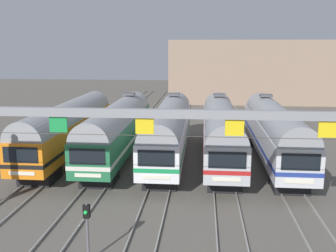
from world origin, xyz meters
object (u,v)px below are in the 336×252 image
Objects in this scene: commuter_train_stainless at (221,129)px; commuter_train_green at (118,128)px; commuter_train_silver at (274,130)px; yard_signal_mast at (87,221)px; commuter_train_white at (169,128)px; catenary_gantry at (145,133)px; commuter_train_orange at (68,127)px.

commuter_train_green is at bearing 180.00° from commuter_train_stainless.
commuter_train_silver is 19.66m from yard_signal_mast.
commuter_train_green is 4.32m from commuter_train_white.
catenary_gantry is 8.27× the size of yard_signal_mast.
commuter_train_stainless is at bearing 72.24° from catenary_gantry.
commuter_train_silver is at bearing 0.00° from commuter_train_stainless.
commuter_train_stainless is 0.80× the size of catenary_gantry.
commuter_train_green is 1.00× the size of commuter_train_white.
catenary_gantry reaches higher than commuter_train_silver.
commuter_train_green is at bearing 107.76° from catenary_gantry.
commuter_train_silver is (4.32, 0.00, 0.00)m from commuter_train_stainless.
commuter_train_stainless is at bearing 0.00° from commuter_train_white.
commuter_train_orange is 0.80× the size of catenary_gantry.
commuter_train_orange is 17.65m from yard_signal_mast.
commuter_train_green is 16.56m from yard_signal_mast.
commuter_train_green is 6.62× the size of yard_signal_mast.
commuter_train_orange is 4.32m from commuter_train_green.
commuter_train_silver is at bearing 57.35° from catenary_gantry.
commuter_train_stainless is at bearing 180.00° from commuter_train_silver.
commuter_train_green is 8.65m from commuter_train_stainless.
commuter_train_stainless reaches higher than yard_signal_mast.
commuter_train_green is (4.32, 0.00, 0.00)m from commuter_train_orange.
commuter_train_silver is (8.65, 0.00, 0.00)m from commuter_train_white.
commuter_train_stainless is 4.32m from commuter_train_silver.
commuter_train_white and commuter_train_silver have the same top height.
catenary_gantry is at bearing -107.76° from commuter_train_stainless.
commuter_train_stainless reaches higher than commuter_train_orange.
commuter_train_green reaches higher than commuter_train_orange.
commuter_train_green and commuter_train_silver have the same top height.
catenary_gantry is at bearing 53.28° from yard_signal_mast.
commuter_train_green is at bearing 97.51° from yard_signal_mast.
commuter_train_white is at bearing 180.00° from commuter_train_stainless.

